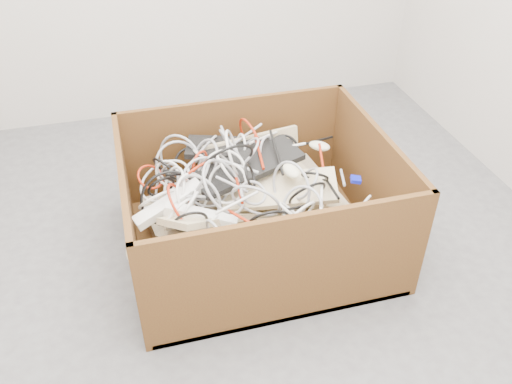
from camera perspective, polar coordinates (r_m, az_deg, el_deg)
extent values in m
plane|color=#4C4B4E|center=(2.53, -0.86, -6.31)|extent=(3.00, 3.00, 0.00)
cube|color=#442011|center=(2.55, 0.12, -5.45)|extent=(1.14, 0.95, 0.03)
cube|color=#442011|center=(2.75, -2.41, 4.81)|extent=(1.14, 0.03, 0.54)
cube|color=#442011|center=(2.05, 3.56, -8.45)|extent=(1.14, 0.03, 0.54)
cube|color=#442011|center=(2.56, 12.25, 1.15)|extent=(0.02, 0.90, 0.54)
cube|color=#442011|center=(2.33, -13.22, -3.00)|extent=(0.02, 0.90, 0.54)
cube|color=tan|center=(2.52, 0.01, -3.95)|extent=(1.00, 0.86, 0.18)
cube|color=tan|center=(2.40, -1.77, -3.88)|extent=(0.72, 0.64, 0.19)
cube|color=beige|center=(2.48, -4.95, -2.32)|extent=(0.51, 0.40, 0.15)
cube|color=beige|center=(2.52, 6.58, -0.58)|extent=(0.38, 0.51, 0.20)
cube|color=beige|center=(2.29, 3.48, -4.34)|extent=(0.28, 0.52, 0.06)
cube|color=beige|center=(2.21, -6.97, -6.27)|extent=(0.51, 0.21, 0.15)
cube|color=beige|center=(2.37, 9.39, -2.65)|extent=(0.31, 0.51, 0.17)
cube|color=beige|center=(2.59, -0.35, 4.14)|extent=(0.49, 0.18, 0.20)
cube|color=beige|center=(2.27, -4.28, -2.69)|extent=(0.50, 0.38, 0.27)
cube|color=beige|center=(2.33, 2.51, 0.26)|extent=(0.52, 0.29, 0.13)
cube|color=black|center=(2.49, -1.69, 4.62)|extent=(0.53, 0.31, 0.04)
cube|color=black|center=(2.35, -0.87, 2.76)|extent=(0.53, 0.31, 0.08)
ellipsoid|color=beige|center=(2.38, -8.15, 0.21)|extent=(0.12, 0.09, 0.04)
ellipsoid|color=beige|center=(2.62, 6.74, 4.88)|extent=(0.12, 0.12, 0.04)
ellipsoid|color=beige|center=(2.13, -3.36, -5.37)|extent=(0.11, 0.07, 0.04)
ellipsoid|color=beige|center=(2.30, 3.74, 2.26)|extent=(0.08, 0.11, 0.04)
ellipsoid|color=beige|center=(2.50, -4.24, 4.41)|extent=(0.12, 0.12, 0.04)
ellipsoid|color=black|center=(2.30, 8.29, -2.68)|extent=(0.12, 0.10, 0.04)
cube|color=white|center=(2.23, -9.27, -1.24)|extent=(0.31, 0.16, 0.13)
cube|color=white|center=(2.19, -5.84, -2.53)|extent=(0.30, 0.17, 0.10)
cube|color=#0C15C1|center=(2.43, 10.53, 1.32)|extent=(0.06, 0.05, 0.03)
torus|color=#949499|center=(2.25, -6.41, -0.63)|extent=(0.15, 0.12, 0.11)
torus|color=black|center=(2.53, 2.92, 4.51)|extent=(0.20, 0.14, 0.17)
torus|color=#A0210B|center=(2.22, -7.86, -1.47)|extent=(0.13, 0.27, 0.25)
torus|color=#949499|center=(2.17, -3.41, 0.60)|extent=(0.25, 0.33, 0.25)
torus|color=silver|center=(2.16, 4.26, -2.87)|extent=(0.24, 0.17, 0.26)
torus|color=silver|center=(2.24, -6.77, -0.07)|extent=(0.18, 0.19, 0.18)
torus|color=silver|center=(2.34, -2.40, 4.09)|extent=(0.11, 0.30, 0.29)
torus|color=#949499|center=(2.14, 4.92, -1.78)|extent=(0.15, 0.24, 0.23)
torus|color=black|center=(2.58, 2.49, 4.72)|extent=(0.13, 0.05, 0.13)
torus|color=black|center=(2.53, -7.00, 3.09)|extent=(0.20, 0.13, 0.17)
torus|color=#949499|center=(2.41, -9.45, 0.57)|extent=(0.13, 0.28, 0.26)
torus|color=black|center=(2.32, -10.03, 0.54)|extent=(0.17, 0.09, 0.16)
torus|color=#A0210B|center=(2.44, -11.14, 1.57)|extent=(0.14, 0.12, 0.12)
torus|color=#949499|center=(2.28, 5.36, 0.90)|extent=(0.15, 0.21, 0.17)
torus|color=silver|center=(2.51, -1.60, 4.84)|extent=(0.05, 0.18, 0.17)
torus|color=silver|center=(2.24, -3.05, 0.92)|extent=(0.19, 0.18, 0.20)
torus|color=#949499|center=(2.06, -4.39, -4.29)|extent=(0.08, 0.15, 0.16)
torus|color=#949499|center=(2.37, -5.02, 2.50)|extent=(0.10, 0.11, 0.13)
torus|color=silver|center=(2.46, -4.79, 3.74)|extent=(0.20, 0.20, 0.13)
torus|color=silver|center=(2.29, -2.98, 2.48)|extent=(0.13, 0.21, 0.19)
torus|color=#949499|center=(2.51, -8.05, 3.47)|extent=(0.23, 0.19, 0.28)
torus|color=silver|center=(2.28, -10.35, -0.77)|extent=(0.19, 0.17, 0.19)
torus|color=#A0210B|center=(2.35, -5.97, 3.09)|extent=(0.12, 0.13, 0.16)
torus|color=#949499|center=(2.22, 3.72, 0.43)|extent=(0.11, 0.30, 0.31)
torus|color=black|center=(2.17, -0.63, 1.74)|extent=(0.07, 0.14, 0.15)
torus|color=black|center=(2.27, -9.09, -0.76)|extent=(0.34, 0.11, 0.33)
torus|color=silver|center=(2.40, -9.27, 1.94)|extent=(0.14, 0.10, 0.14)
torus|color=#949499|center=(2.40, -5.44, 3.31)|extent=(0.13, 0.23, 0.22)
torus|color=silver|center=(2.12, 3.55, -1.98)|extent=(0.11, 0.15, 0.11)
torus|color=#A0210B|center=(2.54, -0.48, 5.47)|extent=(0.09, 0.31, 0.32)
torus|color=silver|center=(2.31, -3.47, 2.09)|extent=(0.25, 0.18, 0.22)
torus|color=silver|center=(2.29, -7.87, -0.83)|extent=(0.20, 0.28, 0.22)
torus|color=black|center=(2.27, -3.00, 3.35)|extent=(0.33, 0.17, 0.30)
torus|color=#949499|center=(2.30, -5.25, 1.09)|extent=(0.31, 0.22, 0.24)
torus|color=#949499|center=(2.26, -5.85, 1.85)|extent=(0.14, 0.21, 0.18)
torus|color=black|center=(2.15, -6.99, -3.16)|extent=(0.20, 0.08, 0.19)
torus|color=silver|center=(2.43, -9.66, 1.20)|extent=(0.27, 0.27, 0.13)
torus|color=silver|center=(2.30, -8.70, 0.35)|extent=(0.14, 0.26, 0.24)
torus|color=#949499|center=(2.46, -8.29, 3.07)|extent=(0.26, 0.15, 0.23)
torus|color=black|center=(2.27, 5.44, -0.16)|extent=(0.21, 0.11, 0.20)
torus|color=#949499|center=(2.41, -1.14, 4.12)|extent=(0.17, 0.18, 0.17)
torus|color=silver|center=(2.19, -7.14, -1.63)|extent=(0.12, 0.19, 0.20)
torus|color=black|center=(2.37, -4.62, 1.84)|extent=(0.10, 0.18, 0.16)
torus|color=#949499|center=(2.42, -2.45, 4.59)|extent=(0.11, 0.27, 0.26)
torus|color=black|center=(2.11, 1.36, -3.07)|extent=(0.22, 0.11, 0.20)
torus|color=black|center=(2.54, 1.44, 4.42)|extent=(0.17, 0.11, 0.15)
torus|color=#949499|center=(2.21, -5.93, -0.43)|extent=(0.21, 0.21, 0.29)
torus|color=black|center=(2.45, -9.47, 2.39)|extent=(0.14, 0.18, 0.20)
torus|color=black|center=(2.30, 6.27, 1.65)|extent=(0.16, 0.13, 0.13)
torus|color=#949499|center=(2.14, -0.02, -0.98)|extent=(0.23, 0.20, 0.28)
torus|color=silver|center=(2.22, -8.13, -2.37)|extent=(0.20, 0.16, 0.23)
torus|color=#949499|center=(2.54, -5.93, 3.98)|extent=(0.22, 0.27, 0.29)
torus|color=#949499|center=(2.15, -0.30, -0.09)|extent=(0.16, 0.14, 0.09)
torus|color=#A0210B|center=(2.31, -6.63, 2.00)|extent=(0.20, 0.14, 0.19)
torus|color=#949499|center=(2.46, 1.15, 4.48)|extent=(0.14, 0.14, 0.19)
cylinder|color=#A0210B|center=(2.39, 0.34, 4.32)|extent=(0.04, 0.23, 0.04)
cylinder|color=black|center=(2.34, -6.66, 2.04)|extent=(0.25, 0.12, 0.10)
cylinder|color=#A0210B|center=(2.23, -1.93, 0.84)|extent=(0.04, 0.25, 0.02)
cylinder|color=black|center=(2.29, 7.85, 0.74)|extent=(0.04, 0.25, 0.06)
cylinder|color=silver|center=(2.52, 0.88, 5.83)|extent=(0.19, 0.17, 0.07)
cylinder|color=#A0210B|center=(2.44, 7.06, 3.09)|extent=(0.06, 0.22, 0.08)
cylinder|color=black|center=(2.14, 4.58, -1.62)|extent=(0.13, 0.07, 0.06)
cylinder|color=silver|center=(2.10, -2.05, -1.13)|extent=(0.19, 0.06, 0.05)
cylinder|color=silver|center=(2.17, 6.96, -0.45)|extent=(0.11, 0.23, 0.05)
cylinder|color=#949499|center=(2.24, -1.86, 2.79)|extent=(0.16, 0.09, 0.06)
cylinder|color=silver|center=(2.45, 3.89, 4.89)|extent=(0.12, 0.05, 0.05)
cylinder|color=#949499|center=(2.53, -3.07, 5.53)|extent=(0.03, 0.20, 0.05)
cylinder|color=black|center=(2.36, 2.19, 4.24)|extent=(0.03, 0.26, 0.08)
cylinder|color=black|center=(2.43, -7.96, 2.25)|extent=(0.17, 0.03, 0.05)
cylinder|color=#949499|center=(2.20, -2.56, 0.82)|extent=(0.12, 0.09, 0.05)
cylinder|color=#A0210B|center=(2.09, -1.72, -2.67)|extent=(0.08, 0.11, 0.02)
cylinder|color=black|center=(2.69, 6.44, 5.40)|extent=(0.21, 0.10, 0.05)
cylinder|color=silver|center=(2.28, 10.93, -1.66)|extent=(0.16, 0.14, 0.02)
cylinder|color=silver|center=(2.09, -6.34, -4.85)|extent=(0.22, 0.20, 0.05)
cylinder|color=#949499|center=(2.50, -1.67, 5.64)|extent=(0.25, 0.14, 0.07)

